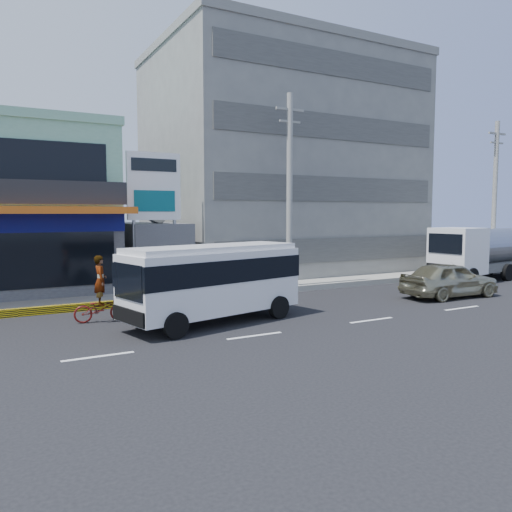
# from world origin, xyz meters

# --- Properties ---
(ground) EXTENTS (120.00, 120.00, 0.00)m
(ground) POSITION_xyz_m (0.00, 0.00, 0.00)
(ground) COLOR black
(ground) RESTS_ON ground
(sidewalk) EXTENTS (70.00, 5.00, 0.30)m
(sidewalk) POSITION_xyz_m (5.00, 9.50, 0.15)
(sidewalk) COLOR gray
(sidewalk) RESTS_ON ground
(concrete_building) EXTENTS (16.00, 12.00, 14.00)m
(concrete_building) POSITION_xyz_m (10.00, 15.00, 7.00)
(concrete_building) COLOR gray
(concrete_building) RESTS_ON ground
(gap_structure) EXTENTS (3.00, 6.00, 3.50)m
(gap_structure) POSITION_xyz_m (0.00, 12.00, 1.75)
(gap_structure) COLOR #434348
(gap_structure) RESTS_ON ground
(satellite_dish) EXTENTS (1.50, 1.50, 0.15)m
(satellite_dish) POSITION_xyz_m (0.00, 11.00, 3.58)
(satellite_dish) COLOR slate
(satellite_dish) RESTS_ON gap_structure
(billboard) EXTENTS (2.60, 0.18, 6.90)m
(billboard) POSITION_xyz_m (-0.50, 9.20, 4.93)
(billboard) COLOR gray
(billboard) RESTS_ON ground
(utility_pole_near) EXTENTS (1.60, 0.30, 10.00)m
(utility_pole_near) POSITION_xyz_m (6.00, 7.40, 5.15)
(utility_pole_near) COLOR #999993
(utility_pole_near) RESTS_ON ground
(utility_pole_far) EXTENTS (1.60, 0.30, 10.00)m
(utility_pole_far) POSITION_xyz_m (22.00, 7.40, 5.15)
(utility_pole_far) COLOR #999993
(utility_pole_far) RESTS_ON ground
(minibus) EXTENTS (7.14, 3.69, 2.85)m
(minibus) POSITION_xyz_m (-0.40, 2.45, 1.70)
(minibus) COLOR silver
(minibus) RESTS_ON ground
(sedan) EXTENTS (5.10, 2.24, 1.71)m
(sedan) POSITION_xyz_m (11.79, 2.21, 0.85)
(sedan) COLOR tan
(sedan) RESTS_ON ground
(tanker_truck) EXTENTS (8.29, 3.38, 3.18)m
(tanker_truck) POSITION_xyz_m (18.61, 5.64, 1.71)
(tanker_truck) COLOR white
(tanker_truck) RESTS_ON ground
(motorcycle_rider) EXTENTS (2.00, 0.91, 2.48)m
(motorcycle_rider) POSITION_xyz_m (-4.00, 4.58, 0.82)
(motorcycle_rider) COLOR #500D0B
(motorcycle_rider) RESTS_ON ground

